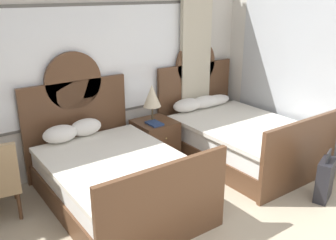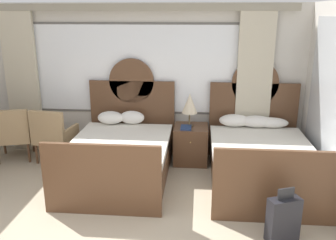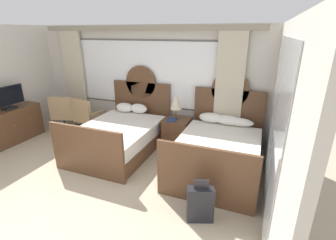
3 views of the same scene
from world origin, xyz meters
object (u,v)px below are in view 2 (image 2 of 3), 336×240
object	(u,v)px
nightstand_between_beds	(191,144)
suitcase_on_floor	(283,219)
armchair_by_window_left	(53,134)
armchair_by_window_centre	(13,132)
book_on_nightstand	(186,128)
bed_near_window	(121,155)
bed_near_mirror	(260,159)
table_lamp_on_nightstand	(190,104)

from	to	relation	value
nightstand_between_beds	suitcase_on_floor	size ratio (longest dim) A/B	0.98
armchair_by_window_left	armchair_by_window_centre	size ratio (longest dim) A/B	1.00
suitcase_on_floor	armchair_by_window_left	bearing A→B (deg)	150.31
book_on_nightstand	armchair_by_window_centre	size ratio (longest dim) A/B	0.27
nightstand_between_beds	armchair_by_window_left	xyz separation A→B (m)	(-2.39, -0.19, 0.19)
bed_near_window	bed_near_mirror	size ratio (longest dim) A/B	1.00
nightstand_between_beds	book_on_nightstand	bearing A→B (deg)	-125.56
bed_near_mirror	book_on_nightstand	bearing A→B (deg)	154.79
bed_near_window	book_on_nightstand	distance (m)	1.19
table_lamp_on_nightstand	book_on_nightstand	bearing A→B (deg)	-111.27
bed_near_mirror	nightstand_between_beds	bearing A→B (deg)	148.47
table_lamp_on_nightstand	armchair_by_window_left	distance (m)	2.42
nightstand_between_beds	book_on_nightstand	size ratio (longest dim) A/B	2.51
table_lamp_on_nightstand	book_on_nightstand	distance (m)	0.41
table_lamp_on_nightstand	armchair_by_window_left	size ratio (longest dim) A/B	0.60
nightstand_between_beds	table_lamp_on_nightstand	xyz separation A→B (m)	(-0.03, 0.02, 0.72)
table_lamp_on_nightstand	suitcase_on_floor	distance (m)	2.61
bed_near_mirror	armchair_by_window_left	bearing A→B (deg)	172.25
book_on_nightstand	suitcase_on_floor	distance (m)	2.43
book_on_nightstand	bed_near_window	bearing A→B (deg)	-150.83
nightstand_between_beds	suitcase_on_floor	xyz separation A→B (m)	(1.12, -2.19, -0.06)
bed_near_window	nightstand_between_beds	size ratio (longest dim) A/B	3.45
bed_near_window	bed_near_mirror	distance (m)	2.18
bed_near_window	bed_near_mirror	world-z (taller)	same
armchair_by_window_left	bed_near_window	bearing A→B (deg)	-20.56
armchair_by_window_centre	suitcase_on_floor	size ratio (longest dim) A/B	1.45
armchair_by_window_left	suitcase_on_floor	bearing A→B (deg)	-29.69
bed_near_window	book_on_nightstand	size ratio (longest dim) A/B	8.67
bed_near_window	book_on_nightstand	xyz separation A→B (m)	(1.01, 0.56, 0.30)
suitcase_on_floor	nightstand_between_beds	bearing A→B (deg)	117.08
table_lamp_on_nightstand	suitcase_on_floor	size ratio (longest dim) A/B	0.86
bed_near_mirror	armchair_by_window_centre	distance (m)	4.23
bed_near_window	bed_near_mirror	bearing A→B (deg)	0.35
table_lamp_on_nightstand	suitcase_on_floor	xyz separation A→B (m)	(1.15, -2.21, -0.78)
armchair_by_window_centre	armchair_by_window_left	bearing A→B (deg)	-0.21
armchair_by_window_left	armchair_by_window_centre	bearing A→B (deg)	179.79
bed_near_mirror	book_on_nightstand	size ratio (longest dim) A/B	8.67
suitcase_on_floor	armchair_by_window_centre	bearing A→B (deg)	154.72
bed_near_window	armchair_by_window_left	world-z (taller)	bed_near_window
book_on_nightstand	suitcase_on_floor	size ratio (longest dim) A/B	0.39
bed_near_window	nightstand_between_beds	distance (m)	1.29
nightstand_between_beds	book_on_nightstand	world-z (taller)	book_on_nightstand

